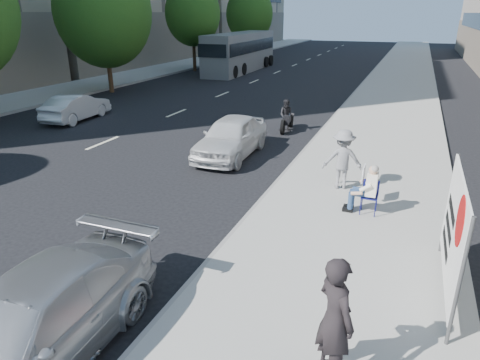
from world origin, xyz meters
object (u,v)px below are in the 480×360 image
at_px(parked_sedan, 28,327).
at_px(seated_protester, 366,186).
at_px(jogger, 343,159).
at_px(protest_banner, 453,230).
at_px(pedestrian_woman, 335,319).
at_px(white_sedan_near, 231,137).
at_px(bus, 241,52).
at_px(white_sedan_mid, 76,107).
at_px(motorcycle, 287,117).

bearing_deg(parked_sedan, seated_protester, 59.59).
relative_size(jogger, protest_banner, 0.57).
relative_size(seated_protester, protest_banner, 0.43).
height_order(pedestrian_woman, white_sedan_near, pedestrian_woman).
height_order(pedestrian_woman, protest_banner, protest_banner).
xyz_separation_m(pedestrian_woman, protest_banner, (1.56, 2.73, 0.31)).
height_order(pedestrian_woman, bus, bus).
bearing_deg(white_sedan_near, white_sedan_mid, 164.18).
bearing_deg(protest_banner, seated_protester, 121.28).
bearing_deg(jogger, pedestrian_woman, 83.93).
bearing_deg(jogger, white_sedan_mid, -32.38).
relative_size(seated_protester, white_sedan_near, 0.31).
relative_size(white_sedan_near, white_sedan_mid, 1.10).
bearing_deg(parked_sedan, bus, 105.95).
relative_size(white_sedan_near, motorcycle, 2.09).
bearing_deg(pedestrian_woman, white_sedan_near, -14.58).
height_order(seated_protester, parked_sedan, seated_protester).
distance_m(parked_sedan, motorcycle, 14.64).
relative_size(pedestrian_woman, white_sedan_near, 0.44).
bearing_deg(seated_protester, white_sedan_near, 146.16).
distance_m(jogger, pedestrian_woman, 7.16).
height_order(protest_banner, motorcycle, protest_banner).
distance_m(protest_banner, parked_sedan, 7.06).
bearing_deg(white_sedan_near, protest_banner, -43.81).
distance_m(pedestrian_woman, parked_sedan, 4.39).
xyz_separation_m(pedestrian_woman, motorcycle, (-4.46, 13.29, -0.46)).
distance_m(pedestrian_woman, protest_banner, 3.16).
bearing_deg(pedestrian_woman, bus, -21.41).
distance_m(pedestrian_woman, white_sedan_mid, 18.62).
height_order(white_sedan_near, bus, bus).
xyz_separation_m(white_sedan_near, bus, (-8.86, 23.22, 0.91)).
xyz_separation_m(parked_sedan, white_sedan_mid, (-10.47, 12.83, -0.05)).
bearing_deg(protest_banner, white_sedan_mid, 151.59).
xyz_separation_m(jogger, pedestrian_woman, (1.04, -7.08, 0.07)).
relative_size(jogger, white_sedan_mid, 0.45).
height_order(protest_banner, parked_sedan, protest_banner).
bearing_deg(motorcycle, white_sedan_near, -109.40).
distance_m(jogger, white_sedan_mid, 14.30).
height_order(seated_protester, white_sedan_near, white_sedan_near).
relative_size(seated_protester, bus, 0.11).
bearing_deg(seated_protester, motorcycle, 119.02).
height_order(seated_protester, jogger, jogger).
bearing_deg(motorcycle, bus, 110.21).
relative_size(seated_protester, jogger, 0.75).
bearing_deg(seated_protester, protest_banner, -58.72).
distance_m(parked_sedan, white_sedan_mid, 16.56).
distance_m(protest_banner, motorcycle, 12.18).
height_order(jogger, motorcycle, jogger).
height_order(white_sedan_near, motorcycle, white_sedan_near).
bearing_deg(bus, seated_protester, -63.44).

